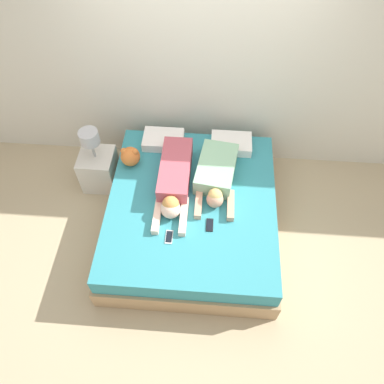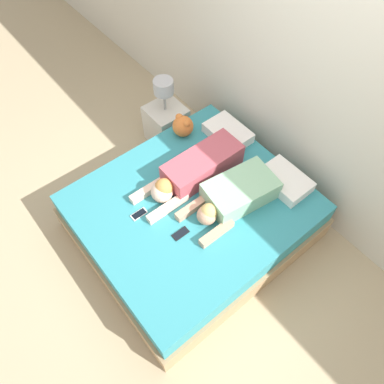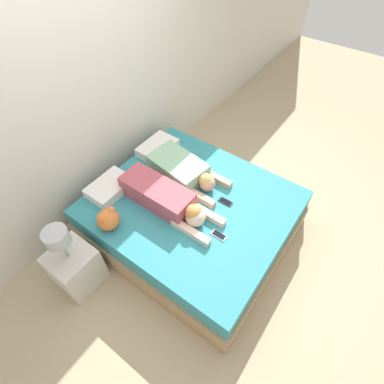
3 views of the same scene
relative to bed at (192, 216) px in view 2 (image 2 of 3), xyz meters
name	(u,v)px [view 2 (image 2 of 3)]	position (x,y,z in m)	size (l,w,h in m)	color
ground_plane	(192,229)	(0.00, 0.00, -0.25)	(12.00, 12.00, 0.00)	tan
wall_back	(298,79)	(0.00, 1.17, 1.05)	(12.00, 0.06, 2.60)	beige
bed	(192,216)	(0.00, 0.00, 0.00)	(1.81, 2.03, 0.52)	tan
pillow_head_left	(228,133)	(-0.39, 0.80, 0.32)	(0.46, 0.32, 0.11)	white
pillow_head_right	(285,181)	(0.39, 0.80, 0.32)	(0.46, 0.32, 0.11)	white
person_left	(193,171)	(-0.20, 0.18, 0.37)	(0.34, 1.12, 0.23)	#B24C59
person_right	(234,195)	(0.24, 0.29, 0.36)	(0.47, 0.94, 0.20)	#8CBF99
cell_phone_left	(139,214)	(-0.19, -0.45, 0.27)	(0.07, 0.15, 0.01)	silver
cell_phone_right	(181,234)	(0.20, -0.29, 0.27)	(0.07, 0.15, 0.01)	black
plush_toy	(183,126)	(-0.72, 0.47, 0.38)	(0.22, 0.22, 0.23)	orange
nightstand	(166,122)	(-1.17, 0.56, 0.03)	(0.40, 0.40, 0.87)	beige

